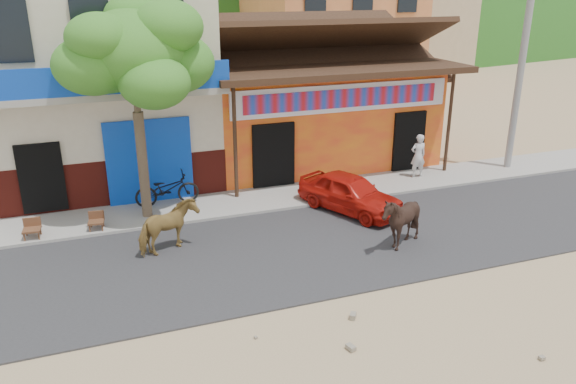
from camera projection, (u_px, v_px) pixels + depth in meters
name	position (u px, v px, depth m)	size (l,w,h in m)	color
ground	(391.00, 288.00, 12.44)	(120.00, 120.00, 0.00)	#9E825B
road	(343.00, 242.00, 14.63)	(60.00, 5.00, 0.04)	#28282B
sidewalk	(295.00, 195.00, 17.70)	(60.00, 2.00, 0.12)	gray
dance_club	(308.00, 111.00, 21.25)	(8.00, 6.00, 3.60)	orange
cafe_building	(95.00, 76.00, 18.25)	(7.00, 6.00, 7.00)	beige
apartment_rear	(405.00, 2.00, 42.88)	(8.00, 8.00, 10.00)	tan
tree	(138.00, 112.00, 14.98)	(3.00, 3.00, 6.00)	#2D721E
utility_pole	(523.00, 54.00, 18.91)	(0.24, 0.24, 8.00)	gray
cow_tan	(168.00, 227.00, 13.86)	(0.70, 1.53, 1.29)	olive
cow_dark	(401.00, 221.00, 14.05)	(1.16, 1.31, 1.44)	black
red_car	(350.00, 193.00, 16.38)	(1.32, 3.29, 1.12)	#B7150D
scooter	(167.00, 189.00, 16.63)	(0.66, 1.88, 0.99)	black
pedestrian	(418.00, 156.00, 18.99)	(0.54, 0.36, 1.49)	silver
cafe_chair_left	(30.00, 221.00, 14.46)	(0.43, 0.43, 0.93)	#53311B
cafe_chair_right	(95.00, 214.00, 14.98)	(0.41, 0.41, 0.87)	#4B2B19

